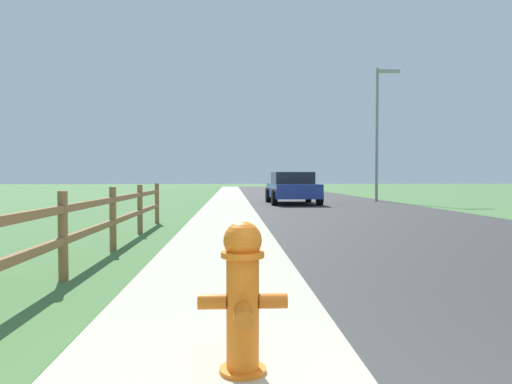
% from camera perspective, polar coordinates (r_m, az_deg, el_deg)
% --- Properties ---
extents(ground_plane, '(120.00, 120.00, 0.00)m').
position_cam_1_polar(ground_plane, '(26.42, -1.10, -0.84)').
color(ground_plane, '#47713C').
extents(road_asphalt, '(7.00, 66.00, 0.01)m').
position_cam_1_polar(road_asphalt, '(28.74, 5.77, -0.63)').
color(road_asphalt, '#343434').
rests_on(road_asphalt, ground).
extents(curb_concrete, '(6.00, 66.00, 0.01)m').
position_cam_1_polar(curb_concrete, '(28.49, -7.27, -0.66)').
color(curb_concrete, '#AFAB94').
rests_on(curb_concrete, ground).
extents(grass_verge, '(5.00, 66.00, 0.00)m').
position_cam_1_polar(grass_verge, '(28.64, -10.26, -0.65)').
color(grass_verge, '#47713C').
rests_on(grass_verge, ground).
extents(fire_hydrant, '(0.55, 0.45, 0.93)m').
position_cam_1_polar(fire_hydrant, '(2.98, -1.59, -12.01)').
color(fire_hydrant, orange).
rests_on(fire_hydrant, ground).
extents(rail_fence, '(0.11, 11.71, 1.04)m').
position_cam_1_polar(rail_fence, '(7.04, -18.83, -3.15)').
color(rail_fence, brown).
rests_on(rail_fence, ground).
extents(parked_suv_blue, '(2.23, 4.36, 1.43)m').
position_cam_1_polar(parked_suv_blue, '(21.79, 4.32, 0.54)').
color(parked_suv_blue, navy).
rests_on(parked_suv_blue, ground).
extents(street_lamp, '(1.17, 0.20, 6.53)m').
position_cam_1_polar(street_lamp, '(24.57, 14.38, 7.95)').
color(street_lamp, gray).
rests_on(street_lamp, ground).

